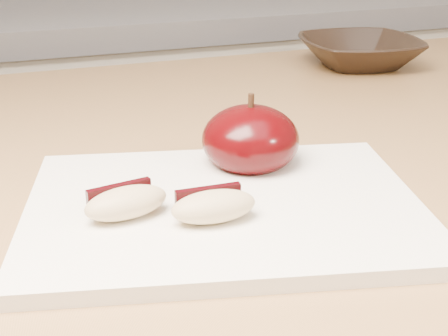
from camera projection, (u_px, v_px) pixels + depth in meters
name	position (u px, v px, depth m)	size (l,w,h in m)	color
back_cabinet	(77.00, 224.00, 1.33)	(2.40, 0.62, 0.94)	silver
cutting_board	(224.00, 208.00, 0.44)	(0.27, 0.20, 0.01)	white
apple_half	(250.00, 140.00, 0.49)	(0.10, 0.10, 0.06)	black
apple_wedge_a	(125.00, 202.00, 0.41)	(0.06, 0.04, 0.02)	tan
apple_wedge_b	(213.00, 206.00, 0.41)	(0.06, 0.03, 0.02)	tan
bowl	(359.00, 52.00, 0.84)	(0.16, 0.16, 0.04)	black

